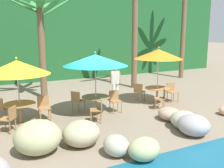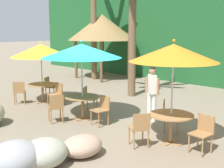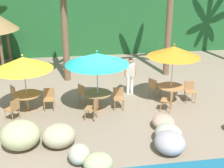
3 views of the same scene
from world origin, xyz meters
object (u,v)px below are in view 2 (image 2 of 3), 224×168
Objects in this scene: chair_orange_left at (140,127)px; chair_orange_seaward at (203,131)px; dining_table_yellow at (42,87)px; chair_teal_seaward at (102,108)px; waiter_in_white at (152,89)px; umbrella_teal at (82,51)px; palapa_hut at (102,28)px; chair_orange_inland at (168,114)px; palm_tree_second at (132,16)px; chair_yellow_seaward at (57,93)px; chair_teal_left at (56,107)px; dining_table_teal at (82,100)px; dining_table_orange at (171,119)px; chair_yellow_inland at (49,86)px; umbrella_yellow at (41,51)px; chair_yellow_left at (19,91)px; umbrella_orange at (173,53)px; chair_teal_inland at (88,97)px.

chair_orange_seaward is at bearing 33.71° from chair_orange_left.
chair_orange_seaward is at bearing -0.45° from dining_table_yellow.
chair_teal_seaward is 0.51× the size of waiter_in_white.
umbrella_teal reaches higher than chair_teal_seaward.
chair_orange_inland is at bearing -32.60° from palapa_hut.
chair_yellow_seaward is at bearing -103.02° from palm_tree_second.
chair_teal_left is at bearing -129.91° from waiter_in_white.
chair_yellow_seaward is 2.81m from chair_teal_seaward.
umbrella_teal is at bearing -176.26° from chair_orange_seaward.
dining_table_teal and dining_table_orange have the same top height.
chair_yellow_seaward is at bearing -23.78° from chair_yellow_inland.
waiter_in_white is at bearing 14.22° from dining_table_yellow.
chair_teal_left is 1.00× the size of chair_orange_seaward.
palapa_hut is (-5.61, 6.14, 0.76)m from umbrella_teal.
dining_table_teal is at bearing -72.35° from palm_tree_second.
umbrella_yellow reaches higher than chair_yellow_left.
dining_table_teal is 3.13m from dining_table_orange.
chair_yellow_left and chair_teal_seaward have the same top height.
chair_orange_inland is (5.78, 1.33, 0.00)m from chair_yellow_left.
palm_tree_second is at bearing 141.38° from dining_table_orange.
dining_table_yellow is 0.43× the size of umbrella_orange.
chair_teal_left is 0.18× the size of palm_tree_second.
palapa_hut is (-2.40, 6.57, 2.40)m from chair_yellow_left.
chair_teal_inland is 3.67m from dining_table_orange.
umbrella_yellow reaches higher than dining_table_orange.
chair_yellow_seaward is 4.80m from chair_orange_left.
chair_yellow_seaward is at bearing 32.17° from chair_yellow_left.
chair_teal_seaward is 1.00× the size of chair_orange_inland.
chair_yellow_seaward and chair_orange_left have the same top height.
dining_table_yellow is 1.00× the size of dining_table_teal.
dining_table_teal is (1.93, -0.37, 0.10)m from chair_yellow_seaward.
chair_orange_left is at bearing -20.16° from chair_teal_inland.
chair_orange_inland is (-0.54, 0.66, -0.10)m from dining_table_orange.
waiter_in_white is at bearing 120.52° from chair_orange_left.
chair_yellow_inland is at bearing 128.44° from umbrella_yellow.
chair_teal_left is at bearing -162.60° from umbrella_orange.
chair_orange_left is (-1.20, -0.80, 0.00)m from chair_orange_seaward.
dining_table_yellow is at bearing 173.58° from dining_table_teal.
palm_tree_second is at bearing -29.04° from palapa_hut.
chair_yellow_left is 1.00× the size of chair_orange_inland.
umbrella_teal reaches higher than chair_orange_inland.
chair_yellow_inland is 5.89m from chair_orange_inland.
chair_teal_left is (-1.11, -0.85, 0.00)m from chair_teal_seaward.
chair_teal_left is at bearing -7.45° from chair_yellow_left.
umbrella_teal is (3.32, -0.98, 1.64)m from chair_yellow_inland.
chair_orange_inland is at bearing 6.70° from chair_yellow_seaward.
chair_yellow_left is 0.22× the size of palapa_hut.
chair_yellow_inland and chair_orange_seaward have the same top height.
chair_yellow_seaward is at bearing -163.43° from waiter_in_white.
umbrella_yellow is 2.73× the size of chair_yellow_inland.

